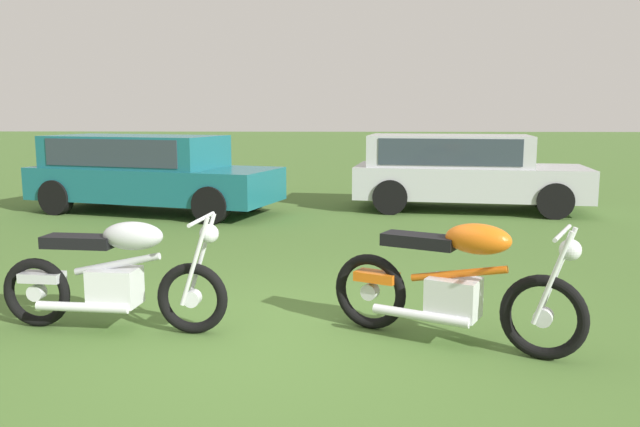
{
  "coord_description": "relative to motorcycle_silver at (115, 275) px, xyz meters",
  "views": [
    {
      "loc": [
        0.5,
        -5.08,
        1.84
      ],
      "look_at": [
        0.28,
        2.15,
        0.71
      ],
      "focal_mm": 36.1,
      "sensor_mm": 36.0,
      "label": 1
    }
  ],
  "objects": [
    {
      "name": "ground_plane",
      "position": [
        1.4,
        -0.16,
        -0.48
      ],
      "size": [
        120.0,
        120.0,
        0.0
      ],
      "primitive_type": "plane",
      "color": "#476B2D"
    },
    {
      "name": "motorcycle_silver",
      "position": [
        0.0,
        0.0,
        0.0
      ],
      "size": [
        2.0,
        0.64,
        1.02
      ],
      "rotation": [
        0.0,
        0.0,
        -0.1
      ],
      "color": "black",
      "rests_on": "ground"
    },
    {
      "name": "motorcycle_orange",
      "position": [
        2.82,
        -0.24,
        0.01
      ],
      "size": [
        1.89,
        1.19,
        1.02
      ],
      "rotation": [
        0.0,
        0.0,
        -0.48
      ],
      "color": "black",
      "rests_on": "ground"
    },
    {
      "name": "car_teal",
      "position": [
        -1.73,
        6.61,
        0.35
      ],
      "size": [
        4.87,
        2.97,
        1.43
      ],
      "rotation": [
        0.0,
        0.0,
        -0.29
      ],
      "color": "#19606B",
      "rests_on": "ground"
    },
    {
      "name": "car_silver",
      "position": [
        4.18,
        7.09,
        0.35
      ],
      "size": [
        4.5,
        2.38,
        1.43
      ],
      "rotation": [
        0.0,
        0.0,
        -0.15
      ],
      "color": "#B2B5BA",
      "rests_on": "ground"
    }
  ]
}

